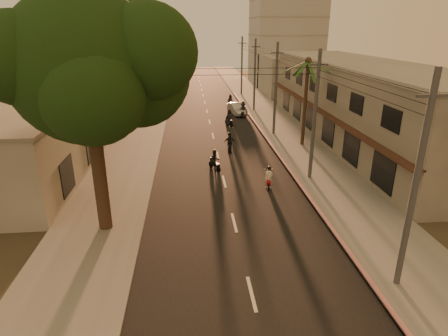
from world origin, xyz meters
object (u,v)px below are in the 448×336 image
Objects in this scene: scooter_mid_b at (230,143)px; scooter_far_b at (243,110)px; palm_tree at (308,66)px; scooter_red at (269,178)px; scooter_far_c at (230,101)px; broadleaf_tree at (95,68)px; scooter_mid_a at (215,161)px; scooter_far_a at (229,118)px; parked_car at (237,109)px.

scooter_far_b is at bearing 78.65° from scooter_mid_b.
palm_tree is 12.49m from scooter_red.
scooter_red is 0.90× the size of scooter_mid_b.
palm_tree is 20.05m from scooter_far_c.
scooter_far_c is at bearing 72.88° from broadleaf_tree.
scooter_far_b is at bearing 49.43° from scooter_mid_a.
palm_tree is 11.78m from scooter_far_a.
scooter_mid_a is 19.87m from parked_car.
parked_car is at bearing -106.08° from scooter_far_c.
scooter_red is at bearing -101.43° from parked_car.
scooter_red is 0.86× the size of scooter_far_a.
parked_car is (2.57, 15.00, -0.08)m from scooter_mid_b.
scooter_far_a reaches higher than scooter_mid_a.
scooter_far_a is at bearing 85.80° from scooter_mid_b.
scooter_mid_b reaches higher than scooter_far_c.
scooter_red reaches higher than parked_car.
broadleaf_tree reaches higher than scooter_far_c.
scooter_far_a is (8.68, 21.85, -7.63)m from broadleaf_tree.
scooter_mid_a is at bearing 53.17° from broadleaf_tree.
scooter_far_b is (4.68, 17.74, 0.14)m from scooter_mid_a.
scooter_mid_b is at bearing 58.52° from broadleaf_tree.
scooter_mid_a is 13.90m from scooter_far_a.
scooter_far_b is at bearing 107.47° from palm_tree.
palm_tree is 4.73× the size of scooter_far_c.
scooter_far_c reaches higher than scooter_red.
scooter_mid_b is at bearing 112.18° from scooter_red.
scooter_far_c is at bearing 84.66° from parked_car.
scooter_far_b reaches higher than scooter_red.
parked_car is at bearing 82.02° from scooter_mid_b.
scooter_far_b reaches higher than parked_car.
broadleaf_tree is 6.49× the size of scooter_far_a.
scooter_far_c is at bearing 98.93° from scooter_red.
scooter_far_b is 1.78m from parked_car.
broadleaf_tree is at bearing -130.56° from scooter_far_a.
scooter_far_a is 4.60m from scooter_far_b.
palm_tree is 5.12× the size of scooter_red.
scooter_mid_b is at bearing -86.64° from scooter_far_b.
parked_car is (0.78, 23.15, 0.01)m from scooter_red.
scooter_far_a is 0.96× the size of scooter_far_b.
scooter_far_a is 1.08× the size of scooter_far_c.
scooter_far_b is (-3.80, 12.07, -6.26)m from palm_tree.
palm_tree reaches higher than scooter_mid_b.
palm_tree is 4.99× the size of scooter_mid_a.
palm_tree is at bearing -82.05° from parked_car.
scooter_mid_b is at bearing -116.69° from scooter_far_c.
parked_car is at bearing 52.14° from scooter_mid_a.
scooter_far_c is (-0.34, 4.68, 0.08)m from parked_car.
broadleaf_tree is at bearing -152.60° from scooter_mid_a.
palm_tree is at bearing -56.09° from scooter_far_b.
scooter_mid_a is (-3.37, 3.72, 0.06)m from scooter_red.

